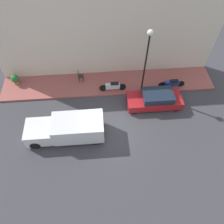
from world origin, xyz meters
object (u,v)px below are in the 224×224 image
Objects in this scene: scooter_silver at (113,86)px; streetlamp at (147,51)px; motorcycle_blue at (172,83)px; potted_plant at (15,79)px; delivery_van at (66,129)px; cafe_chair at (80,76)px; parked_car at (155,99)px.

scooter_silver is 4.01m from streetlamp.
scooter_silver is at bearing 87.38° from streetlamp.
motorcycle_blue is at bearing -87.91° from streetlamp.
delivery_van is at bearing -139.92° from potted_plant.
motorcycle_blue is 2.20× the size of cafe_chair.
parked_car reaches higher than scooter_silver.
parked_car is 0.79× the size of delivery_van.
parked_car is 0.76× the size of streetlamp.
delivery_van is 5.16m from cafe_chair.
motorcycle_blue is 7.40m from cafe_chair.
delivery_van reaches higher than scooter_silver.
motorcycle_blue is at bearing -90.19° from scooter_silver.
potted_plant is (5.18, 4.36, -0.22)m from delivery_van.
cafe_chair is (1.26, 2.57, 0.12)m from scooter_silver.
delivery_van is 5.81× the size of potted_plant.
cafe_chair is at bearing 63.01° from parked_car.
streetlamp is 6.04× the size of potted_plant.
streetlamp reaches higher than motorcycle_blue.
parked_car reaches higher than potted_plant.
potted_plant is at bearing 83.74° from motorcycle_blue.
streetlamp reaches higher than potted_plant.
parked_car reaches higher than motorcycle_blue.
streetlamp is 5.61× the size of cafe_chair.
potted_plant is (1.35, 7.76, 0.05)m from scooter_silver.
potted_plant is at bearing 80.11° from scooter_silver.
parked_car is at bearing 133.10° from motorcycle_blue.
delivery_van reaches higher than cafe_chair.
delivery_van is 5.39× the size of cafe_chair.
streetlamp is at bearing -105.71° from cafe_chair.
delivery_van is at bearing 123.21° from streetlamp.
delivery_van reaches higher than parked_car.
cafe_chair is (1.37, 4.86, -3.17)m from streetlamp.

